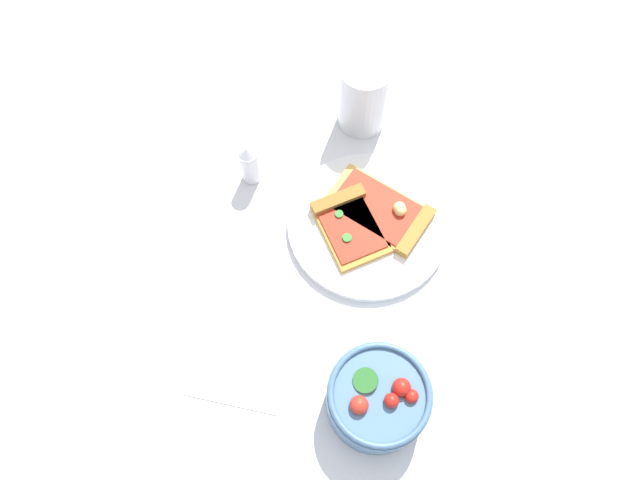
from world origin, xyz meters
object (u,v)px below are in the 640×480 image
Objects in this scene: paper_napkin at (243,357)px; salad_bowl at (378,398)px; pizza_slice_far at (384,212)px; pepper_shaker at (249,164)px; pizza_slice_near at (348,221)px; soda_glass at (363,99)px; plate at (368,224)px.

salad_bowl is at bearing 170.26° from paper_napkin.
pizza_slice_far is 1.34× the size of salad_bowl.
pizza_slice_near is at bearing 158.63° from pepper_shaker.
pizza_slice_far is 0.22m from pepper_shaker.
pizza_slice_near is 0.06m from pizza_slice_far.
soda_glass is 1.56× the size of pepper_shaker.
salad_bowl is (-0.07, 0.26, 0.02)m from pizza_slice_near.
salad_bowl is at bearing 99.32° from plate.
salad_bowl reaches higher than pizza_slice_far.
pizza_slice_near is (0.03, 0.01, 0.01)m from plate.
pepper_shaker is (0.24, -0.32, 0.00)m from salad_bowl.
soda_glass is (0.06, -0.18, 0.04)m from pizza_slice_far.
salad_bowl is 1.65× the size of pepper_shaker.
pizza_slice_near is 0.20m from soda_glass.
plate is 1.72× the size of pizza_slice_near.
plate reaches higher than paper_napkin.
pizza_slice_near reaches higher than plate.
pizza_slice_far is at bearing -124.41° from paper_napkin.
pizza_slice_near is 1.13× the size of soda_glass.
pepper_shaker is (0.05, -0.29, 0.04)m from paper_napkin.
paper_napkin is at bearing 55.59° from pizza_slice_far.
pizza_slice_far is (-0.02, -0.02, 0.01)m from plate.
pizza_slice_far is 1.35× the size of paper_napkin.
soda_glass reaches higher than paper_napkin.
pizza_slice_near is 1.07× the size of salad_bowl.
pizza_slice_far is at bearing -155.74° from pizza_slice_near.
salad_bowl is 1.01× the size of paper_napkin.
paper_napkin is (0.19, -0.03, -0.04)m from salad_bowl.
salad_bowl reaches higher than pepper_shaker.
paper_napkin is (0.17, 0.25, -0.02)m from pizza_slice_far.
paper_napkin is (0.11, 0.42, -0.05)m from soda_glass.
plate is at bearing 100.36° from soda_glass.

